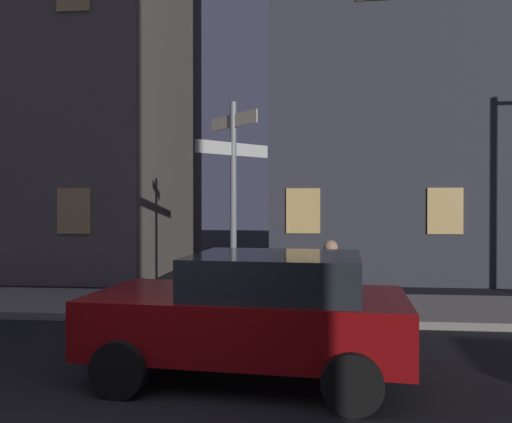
# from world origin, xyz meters

# --- Properties ---
(sidewalk_kerb) EXTENTS (40.00, 2.74, 0.14)m
(sidewalk_kerb) POSITION_xyz_m (0.00, 6.25, 0.07)
(sidewalk_kerb) COLOR gray
(sidewalk_kerb) RESTS_ON ground_plane
(signpost) EXTENTS (1.19, 1.19, 3.93)m
(signpost) POSITION_xyz_m (0.36, 5.34, 2.48)
(signpost) COLOR gray
(signpost) RESTS_ON sidewalk_kerb
(car_near_left) EXTENTS (4.06, 2.34, 1.53)m
(car_near_left) POSITION_xyz_m (1.10, 2.22, 0.82)
(car_near_left) COLOR maroon
(car_near_left) RESTS_ON ground_plane
(cyclist) EXTENTS (1.81, 0.37, 1.61)m
(cyclist) POSITION_xyz_m (2.15, 3.77, 0.75)
(cyclist) COLOR black
(cyclist) RESTS_ON ground_plane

